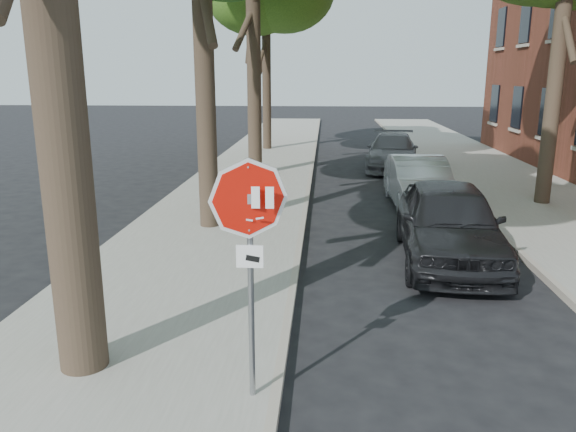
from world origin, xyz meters
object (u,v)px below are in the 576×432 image
Objects in this scene: car_a at (449,222)px; car_b at (419,182)px; stop_sign at (250,234)px; car_c at (392,152)px.

car_b is (0.16, 4.62, -0.09)m from car_a.
stop_sign is at bearing -109.83° from car_b.
car_a is 1.10× the size of car_b.
car_a reaches higher than car_c.
stop_sign is at bearing -117.70° from car_a.
car_a is at bearing -83.72° from car_c.
car_c is (0.00, 6.34, -0.01)m from car_b.
stop_sign is 16.48m from car_c.
stop_sign is 10.38m from car_b.
car_b is 6.34m from car_c.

